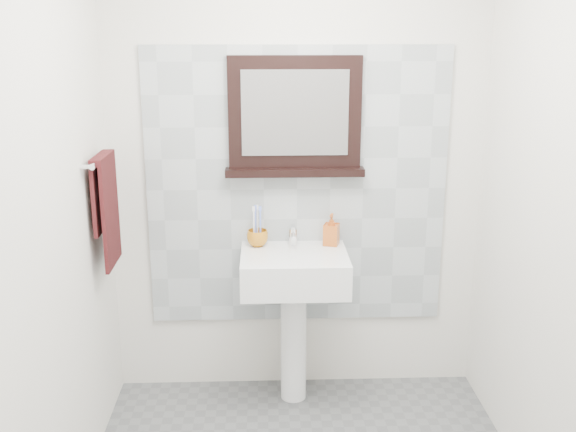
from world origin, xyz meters
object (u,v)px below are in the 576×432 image
object	(u,v)px
toothbrush_cup	(257,238)
hand_towel	(106,202)
pedestal_sink	(294,286)
framed_mirror	(295,119)
soap_dispenser	(331,229)

from	to	relation	value
toothbrush_cup	hand_towel	distance (m)	0.81
pedestal_sink	framed_mirror	size ratio (longest dim) A/B	1.32
pedestal_sink	soap_dispenser	size ratio (longest dim) A/B	5.62
pedestal_sink	soap_dispenser	distance (m)	0.36
hand_towel	pedestal_sink	bearing A→B (deg)	6.78
pedestal_sink	toothbrush_cup	distance (m)	0.32
framed_mirror	hand_towel	world-z (taller)	framed_mirror
pedestal_sink	framed_mirror	world-z (taller)	framed_mirror
pedestal_sink	soap_dispenser	bearing A→B (deg)	32.33
toothbrush_cup	framed_mirror	xyz separation A→B (m)	(0.20, 0.06, 0.62)
pedestal_sink	framed_mirror	bearing A→B (deg)	86.86
framed_mirror	hand_towel	size ratio (longest dim) A/B	1.32
soap_dispenser	pedestal_sink	bearing A→B (deg)	-130.10
soap_dispenser	framed_mirror	size ratio (longest dim) A/B	0.24
pedestal_sink	toothbrush_cup	size ratio (longest dim) A/B	8.59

